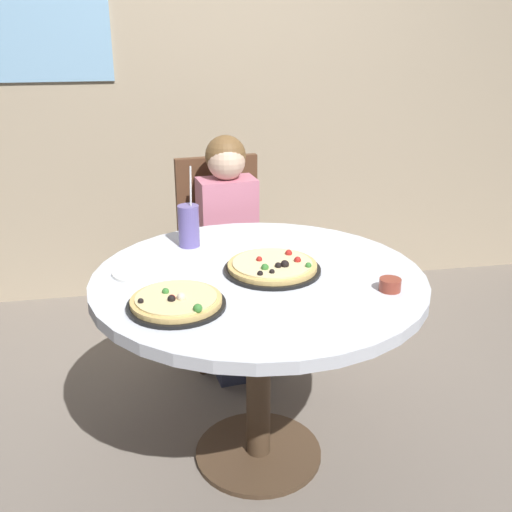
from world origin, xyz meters
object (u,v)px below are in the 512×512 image
dining_table (259,303)px  soda_cup (189,226)px  diner_child (232,268)px  sauce_bowl (390,285)px  pizza_veggie (273,267)px  plate_small (139,272)px  chair_wooden (223,246)px  pizza_cheese (176,302)px

dining_table → soda_cup: soda_cup is taller
diner_child → sauce_bowl: (0.38, -0.91, 0.29)m
pizza_veggie → plate_small: pizza_veggie is taller
chair_wooden → plate_small: chair_wooden is taller
plate_small → chair_wooden: bearing=64.2°
diner_child → soda_cup: 0.56m
pizza_veggie → pizza_cheese: size_ratio=1.11×
soda_cup → diner_child: bearing=60.5°
chair_wooden → pizza_cheese: 1.15m
chair_wooden → sauce_bowl: 1.19m
pizza_cheese → sauce_bowl: pizza_cheese is taller
diner_child → plate_small: 0.80m
chair_wooden → pizza_veggie: size_ratio=2.84×
chair_wooden → plate_small: bearing=-115.8°
chair_wooden → soda_cup: bearing=-109.2°
diner_child → pizza_veggie: (0.04, -0.69, 0.28)m
diner_child → pizza_veggie: size_ratio=3.23×
pizza_cheese → soda_cup: soda_cup is taller
pizza_veggie → sauce_bowl: pizza_veggie is taller
pizza_cheese → plate_small: 0.30m
dining_table → sauce_bowl: sauce_bowl is taller
chair_wooden → dining_table: bearing=-89.3°
chair_wooden → plate_small: 0.92m
dining_table → soda_cup: bearing=122.4°
sauce_bowl → plate_small: (-0.79, 0.29, -0.02)m
dining_table → chair_wooden: bearing=90.7°
diner_child → pizza_cheese: size_ratio=3.60×
plate_small → sauce_bowl: bearing=-19.9°
plate_small → soda_cup: bearing=51.4°
plate_small → pizza_veggie: bearing=-8.1°
pizza_cheese → soda_cup: bearing=81.2°
chair_wooden → soda_cup: soda_cup is taller
diner_child → dining_table: bearing=-90.7°
soda_cup → chair_wooden: bearing=70.8°
dining_table → sauce_bowl: bearing=-27.1°
chair_wooden → soda_cup: size_ratio=3.09×
diner_child → soda_cup: bearing=-119.5°
plate_small → diner_child: bearing=56.8°
diner_child → plate_small: (-0.41, -0.63, 0.27)m
pizza_cheese → soda_cup: (0.08, 0.52, 0.06)m
dining_table → sauce_bowl: (0.39, -0.20, 0.13)m
pizza_cheese → sauce_bowl: 0.68m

